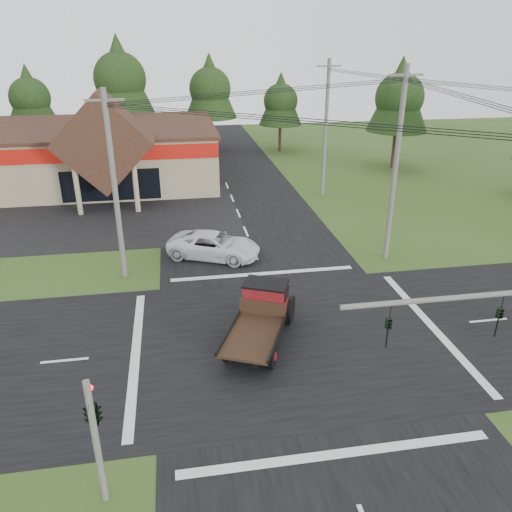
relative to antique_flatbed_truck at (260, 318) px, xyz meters
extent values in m
plane|color=#364C1B|center=(1.43, -0.10, -1.24)|extent=(120.00, 120.00, 0.00)
cube|color=black|center=(1.43, -0.10, -1.23)|extent=(12.00, 120.00, 0.02)
cube|color=black|center=(1.43, -0.10, -1.23)|extent=(120.00, 12.00, 0.02)
cube|color=black|center=(-12.57, 18.90, -1.22)|extent=(28.00, 14.00, 0.02)
cube|color=tan|center=(-14.57, 29.90, 1.26)|extent=(30.00, 15.00, 5.00)
cube|color=#331F14|center=(-14.57, 29.90, 3.81)|extent=(30.40, 15.40, 0.30)
cube|color=#9E120C|center=(-14.57, 22.35, 2.86)|extent=(30.00, 0.12, 1.20)
cube|color=#331F14|center=(-8.57, 21.40, 4.06)|extent=(7.78, 4.00, 7.78)
cylinder|color=tan|center=(-10.77, 19.70, 0.76)|extent=(0.40, 0.40, 4.00)
cylinder|color=tan|center=(-6.37, 19.70, 0.76)|extent=(0.40, 0.40, 4.00)
cube|color=black|center=(-8.57, 22.38, 0.26)|extent=(8.00, 0.08, 2.60)
cylinder|color=#595651|center=(4.93, -7.60, 4.76)|extent=(8.00, 0.16, 0.16)
imported|color=black|center=(5.93, -7.60, 3.76)|extent=(0.16, 0.20, 1.00)
imported|color=black|center=(2.43, -7.60, 3.76)|extent=(0.16, 0.20, 1.00)
cylinder|color=#595651|center=(-6.07, -7.60, 0.96)|extent=(0.20, 0.20, 4.40)
imported|color=black|center=(-6.07, -7.40, 2.46)|extent=(0.53, 2.48, 1.00)
sphere|color=#FF0C0C|center=(-6.07, -7.25, 2.66)|extent=(0.18, 0.18, 0.18)
cylinder|color=#595651|center=(-6.57, 7.90, 4.01)|extent=(0.30, 0.30, 10.50)
cube|color=#595651|center=(-6.57, 7.90, 8.66)|extent=(2.00, 0.12, 0.12)
cylinder|color=#595651|center=(9.43, 7.90, 4.51)|extent=(0.30, 0.30, 11.50)
cube|color=#595651|center=(9.43, 7.90, 9.66)|extent=(2.00, 0.12, 0.12)
cylinder|color=#595651|center=(9.43, 21.90, 4.36)|extent=(0.30, 0.30, 11.20)
cube|color=#595651|center=(9.43, 21.90, 9.36)|extent=(2.00, 0.12, 0.12)
cylinder|color=#332316|center=(-18.57, 41.90, 0.51)|extent=(0.36, 0.36, 3.50)
cone|color=black|center=(-18.57, 41.90, 5.56)|extent=(5.60, 5.60, 6.60)
sphere|color=black|center=(-18.57, 41.90, 5.26)|extent=(4.40, 4.40, 4.40)
cylinder|color=#332316|center=(-8.57, 40.90, 1.04)|extent=(0.36, 0.36, 4.55)
cone|color=black|center=(-8.57, 40.90, 7.60)|extent=(7.28, 7.28, 8.58)
sphere|color=black|center=(-8.57, 40.90, 7.21)|extent=(5.72, 5.72, 5.72)
cylinder|color=#332316|center=(1.43, 41.90, 0.69)|extent=(0.36, 0.36, 3.85)
cone|color=black|center=(1.43, 41.90, 6.24)|extent=(6.16, 6.16, 7.26)
sphere|color=black|center=(1.43, 41.90, 5.91)|extent=(4.84, 4.84, 4.84)
cylinder|color=#332316|center=(9.43, 39.90, 0.34)|extent=(0.36, 0.36, 3.15)
cone|color=black|center=(9.43, 39.90, 4.88)|extent=(5.04, 5.04, 5.94)
sphere|color=black|center=(9.43, 39.90, 4.61)|extent=(3.96, 3.96, 3.96)
cylinder|color=#332316|center=(19.43, 29.90, 0.69)|extent=(0.36, 0.36, 3.85)
cone|color=black|center=(19.43, 29.90, 6.24)|extent=(6.16, 6.16, 7.26)
sphere|color=black|center=(19.43, 29.90, 5.91)|extent=(4.84, 4.84, 4.84)
imported|color=white|center=(-1.19, 9.84, -0.44)|extent=(6.34, 4.73, 1.60)
camera|label=1|loc=(-3.36, -19.05, 11.67)|focal=35.00mm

